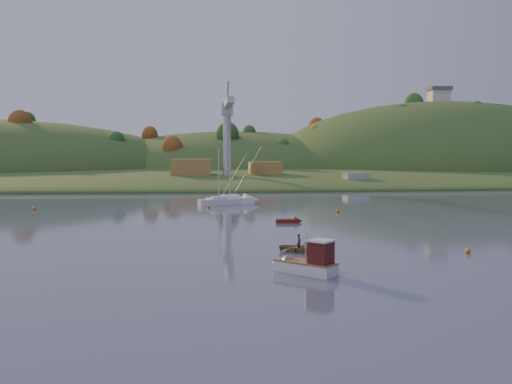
{
  "coord_description": "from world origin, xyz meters",
  "views": [
    {
      "loc": [
        -6.23,
        -36.97,
        9.18
      ],
      "look_at": [
        1.42,
        37.03,
        3.95
      ],
      "focal_mm": 40.0,
      "sensor_mm": 36.0,
      "label": 1
    }
  ],
  "objects": [
    {
      "name": "shed_west",
      "position": [
        -8.0,
        123.0,
        4.8
      ],
      "size": [
        11.0,
        8.0,
        4.8
      ],
      "primitive_type": "cube",
      "color": "#A27636",
      "rests_on": "wharf"
    },
    {
      "name": "shed_east",
      "position": [
        13.0,
        124.0,
        4.4
      ],
      "size": [
        9.0,
        7.0,
        4.0
      ],
      "primitive_type": "cube",
      "color": "#A27636",
      "rests_on": "wharf"
    },
    {
      "name": "hilltop_house",
      "position": [
        95.0,
        195.0,
        33.4
      ],
      "size": [
        9.0,
        7.0,
        6.45
      ],
      "color": "beige",
      "rests_on": "hill_right"
    },
    {
      "name": "buoy_2",
      "position": [
        -32.02,
        56.01,
        0.25
      ],
      "size": [
        0.5,
        0.5,
        0.5
      ],
      "primitive_type": "sphere",
      "color": "orange",
      "rests_on": "ground"
    },
    {
      "name": "dock_crane",
      "position": [
        2.0,
        118.39,
        17.17
      ],
      "size": [
        3.2,
        28.0,
        20.3
      ],
      "color": "#B7B7BC",
      "rests_on": "wharf"
    },
    {
      "name": "red_tender",
      "position": [
        6.04,
        35.74,
        0.25
      ],
      "size": [
        3.55,
        1.49,
        1.18
      ],
      "rotation": [
        0.0,
        0.0,
        -0.09
      ],
      "color": "#5B1B0D",
      "rests_on": "ground"
    },
    {
      "name": "paddler",
      "position": [
        3.06,
        14.31,
        0.69
      ],
      "size": [
        0.51,
        0.6,
        1.39
      ],
      "primitive_type": "imported",
      "rotation": [
        0.0,
        0.0,
        1.14
      ],
      "color": "black",
      "rests_on": "ground"
    },
    {
      "name": "hillside_trees",
      "position": [
        0.0,
        185.0,
        0.0
      ],
      "size": [
        280.0,
        50.0,
        32.0
      ],
      "primitive_type": null,
      "color": "#254719",
      "rests_on": "ground"
    },
    {
      "name": "buoy_1",
      "position": [
        15.1,
        47.67,
        0.25
      ],
      "size": [
        0.5,
        0.5,
        0.5
      ],
      "primitive_type": "sphere",
      "color": "orange",
      "rests_on": "ground"
    },
    {
      "name": "sailboat_near",
      "position": [
        -2.49,
        62.05,
        0.67
      ],
      "size": [
        7.47,
        4.1,
        9.92
      ],
      "rotation": [
        0.0,
        0.0,
        0.29
      ],
      "color": "silver",
      "rests_on": "ground"
    },
    {
      "name": "buoy_0",
      "position": [
        18.11,
        11.8,
        0.25
      ],
      "size": [
        0.5,
        0.5,
        0.5
      ],
      "primitive_type": "sphere",
      "color": "orange",
      "rests_on": "ground"
    },
    {
      "name": "work_vessel",
      "position": [
        35.0,
        108.0,
        1.36
      ],
      "size": [
        15.61,
        8.54,
        3.8
      ],
      "rotation": [
        0.0,
        0.0,
        0.23
      ],
      "color": "#515C6B",
      "rests_on": "ground"
    },
    {
      "name": "far_shore",
      "position": [
        0.0,
        230.0,
        0.0
      ],
      "size": [
        620.0,
        220.0,
        1.5
      ],
      "primitive_type": "cube",
      "color": "#385020",
      "rests_on": "ground"
    },
    {
      "name": "sailboat_far",
      "position": [
        -0.48,
        63.07,
        0.74
      ],
      "size": [
        8.65,
        4.48,
        11.5
      ],
      "rotation": [
        0.0,
        0.0,
        0.25
      ],
      "color": "white",
      "rests_on": "ground"
    },
    {
      "name": "ground",
      "position": [
        0.0,
        0.0,
        0.0
      ],
      "size": [
        500.0,
        500.0,
        0.0
      ],
      "primitive_type": "plane",
      "color": "#323B53",
      "rests_on": "ground"
    },
    {
      "name": "hill_center",
      "position": [
        10.0,
        210.0,
        0.0
      ],
      "size": [
        140.0,
        120.0,
        36.0
      ],
      "primitive_type": "ellipsoid",
      "color": "#385020",
      "rests_on": "ground"
    },
    {
      "name": "hill_right",
      "position": [
        95.0,
        195.0,
        0.0
      ],
      "size": [
        150.0,
        130.0,
        60.0
      ],
      "primitive_type": "ellipsoid",
      "color": "#385020",
      "rests_on": "ground"
    },
    {
      "name": "fishing_boat",
      "position": [
        1.63,
        5.25,
        0.79
      ],
      "size": [
        5.23,
        5.18,
        3.59
      ],
      "rotation": [
        0.0,
        0.0,
        2.37
      ],
      "color": "silver",
      "rests_on": "ground"
    },
    {
      "name": "canoe",
      "position": [
        3.06,
        14.31,
        0.38
      ],
      "size": [
        4.4,
        3.88,
        0.76
      ],
      "primitive_type": "imported",
      "rotation": [
        0.0,
        0.0,
        1.14
      ],
      "color": "olive",
      "rests_on": "ground"
    },
    {
      "name": "buoy_3",
      "position": [
        -4.38,
        56.28,
        0.25
      ],
      "size": [
        0.5,
        0.5,
        0.5
      ],
      "primitive_type": "sphere",
      "color": "orange",
      "rests_on": "ground"
    },
    {
      "name": "wharf",
      "position": [
        5.0,
        122.0,
        1.2
      ],
      "size": [
        42.0,
        16.0,
        2.4
      ],
      "primitive_type": "cube",
      "color": "slate",
      "rests_on": "ground"
    },
    {
      "name": "shore_slope",
      "position": [
        0.0,
        165.0,
        0.0
      ],
      "size": [
        640.0,
        150.0,
        7.0
      ],
      "primitive_type": "ellipsoid",
      "color": "#385020",
      "rests_on": "ground"
    }
  ]
}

